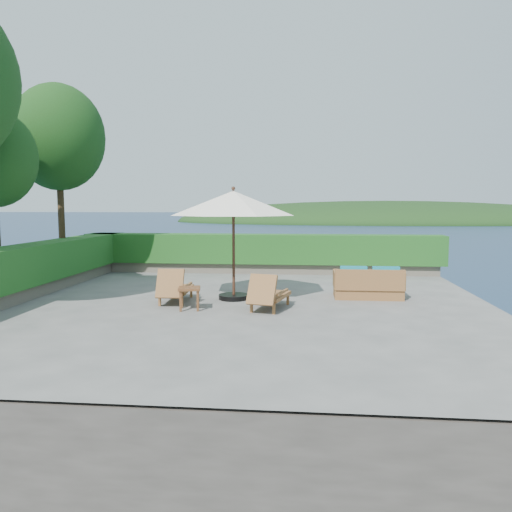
# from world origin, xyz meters

# --- Properties ---
(ground) EXTENTS (12.00, 12.00, 0.00)m
(ground) POSITION_xyz_m (0.00, 0.00, 0.00)
(ground) COLOR gray
(ground) RESTS_ON ground
(foundation) EXTENTS (12.00, 12.00, 3.00)m
(foundation) POSITION_xyz_m (0.00, 0.00, -1.55)
(foundation) COLOR #5C5249
(foundation) RESTS_ON ocean
(ocean) EXTENTS (600.00, 600.00, 0.00)m
(ocean) POSITION_xyz_m (0.00, 0.00, -3.00)
(ocean) COLOR #182D4B
(ocean) RESTS_ON ground
(offshore_island) EXTENTS (126.00, 57.60, 12.60)m
(offshore_island) POSITION_xyz_m (25.00, 140.00, -3.00)
(offshore_island) COLOR black
(offshore_island) RESTS_ON ocean
(planter_wall_far) EXTENTS (12.00, 0.60, 0.36)m
(planter_wall_far) POSITION_xyz_m (0.00, 5.60, 0.18)
(planter_wall_far) COLOR #736B5C
(planter_wall_far) RESTS_ON ground
(planter_wall_left) EXTENTS (0.60, 12.00, 0.36)m
(planter_wall_left) POSITION_xyz_m (-5.60, 0.00, 0.18)
(planter_wall_left) COLOR #736B5C
(planter_wall_left) RESTS_ON ground
(hedge_far) EXTENTS (12.40, 0.90, 1.00)m
(hedge_far) POSITION_xyz_m (0.00, 5.60, 0.85)
(hedge_far) COLOR #1E4A15
(hedge_far) RESTS_ON planter_wall_far
(hedge_left) EXTENTS (0.90, 12.40, 1.00)m
(hedge_left) POSITION_xyz_m (-5.60, 0.00, 0.85)
(hedge_left) COLOR #1E4A15
(hedge_left) RESTS_ON planter_wall_left
(tree_far) EXTENTS (2.80, 2.80, 6.03)m
(tree_far) POSITION_xyz_m (-6.00, 3.20, 4.40)
(tree_far) COLOR #3F2D18
(tree_far) RESTS_ON ground
(patio_umbrella) EXTENTS (3.96, 3.96, 2.84)m
(patio_umbrella) POSITION_xyz_m (-0.26, 0.74, 2.40)
(patio_umbrella) COLOR black
(patio_umbrella) RESTS_ON ground
(lounge_left) EXTENTS (0.73, 1.55, 0.88)m
(lounge_left) POSITION_xyz_m (-1.63, 0.15, 0.37)
(lounge_left) COLOR #9C5B38
(lounge_left) RESTS_ON ground
(lounge_right) EXTENTS (0.95, 1.60, 0.87)m
(lounge_right) POSITION_xyz_m (0.71, -0.44, 0.36)
(lounge_right) COLOR #9C5B38
(lounge_right) RESTS_ON ground
(side_table) EXTENTS (0.57, 0.57, 0.52)m
(side_table) POSITION_xyz_m (-1.08, -0.62, 0.43)
(side_table) COLOR brown
(side_table) RESTS_ON ground
(wicker_loveseat) EXTENTS (1.74, 0.89, 0.85)m
(wicker_loveseat) POSITION_xyz_m (3.14, 1.21, 0.33)
(wicker_loveseat) COLOR #9C5B38
(wicker_loveseat) RESTS_ON ground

